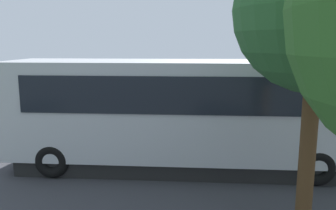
{
  "coord_description": "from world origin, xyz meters",
  "views": [
    {
      "loc": [
        0.2,
        14.68,
        3.76
      ],
      "look_at": [
        0.35,
        -0.11,
        1.1
      ],
      "focal_mm": 36.94,
      "sensor_mm": 36.0,
      "label": 1
    }
  ],
  "objects": [
    {
      "name": "ground_plane",
      "position": [
        0.0,
        0.0,
        0.0
      ],
      "size": [
        80.0,
        80.0,
        0.0
      ],
      "primitive_type": "plane",
      "color": "#38383D"
    },
    {
      "name": "tour_bus",
      "position": [
        -0.13,
        4.55,
        1.65
      ],
      "size": [
        10.49,
        3.17,
        3.25
      ],
      "color": "#B7BABF",
      "rests_on": "ground_plane"
    },
    {
      "name": "spectator_far_left",
      "position": [
        -2.88,
        1.52,
        1.07
      ],
      "size": [
        0.57,
        0.38,
        1.79
      ],
      "color": "black",
      "rests_on": "ground_plane"
    },
    {
      "name": "spectator_left",
      "position": [
        -1.75,
        1.45,
        0.99
      ],
      "size": [
        0.57,
        0.38,
        1.68
      ],
      "color": "black",
      "rests_on": "ground_plane"
    },
    {
      "name": "spectator_centre",
      "position": [
        -0.59,
        1.51,
        1.02
      ],
      "size": [
        0.57,
        0.32,
        1.72
      ],
      "color": "black",
      "rests_on": "ground_plane"
    },
    {
      "name": "spectator_right",
      "position": [
        0.75,
        1.45,
        1.01
      ],
      "size": [
        0.57,
        0.38,
        1.71
      ],
      "color": "black",
      "rests_on": "ground_plane"
    },
    {
      "name": "spectator_far_right",
      "position": [
        1.9,
        1.59,
        1.01
      ],
      "size": [
        0.57,
        0.39,
        1.69
      ],
      "color": "#473823",
      "rests_on": "ground_plane"
    },
    {
      "name": "parked_motorcycle_silver",
      "position": [
        -3.26,
        2.36,
        0.48
      ],
      "size": [
        2.05,
        0.58,
        0.99
      ],
      "color": "black",
      "rests_on": "ground_plane"
    },
    {
      "name": "parked_motorcycle_dark",
      "position": [
        2.85,
        2.55,
        0.48
      ],
      "size": [
        2.05,
        0.58,
        0.99
      ],
      "color": "black",
      "rests_on": "ground_plane"
    },
    {
      "name": "parked_motorcycle_blue",
      "position": [
        -0.03,
        2.52,
        0.48
      ],
      "size": [
        2.05,
        0.64,
        0.99
      ],
      "color": "black",
      "rests_on": "ground_plane"
    },
    {
      "name": "stunt_motorcycle",
      "position": [
        2.07,
        -2.6,
        1.0
      ],
      "size": [
        1.99,
        0.85,
        1.67
      ],
      "color": "black",
      "rests_on": "ground_plane"
    },
    {
      "name": "traffic_cone",
      "position": [
        0.52,
        -2.68,
        0.3
      ],
      "size": [
        0.34,
        0.34,
        0.63
      ],
      "color": "orange",
      "rests_on": "ground_plane"
    },
    {
      "name": "bay_line_a",
      "position": [
        -3.7,
        -0.21,
        0.0
      ],
      "size": [
        0.22,
        4.97,
        0.01
      ],
      "color": "white",
      "rests_on": "ground_plane"
    },
    {
      "name": "bay_line_b",
      "position": [
        -0.71,
        -0.21,
        0.0
      ],
      "size": [
        0.2,
        3.88,
        0.01
      ],
      "color": "white",
      "rests_on": "ground_plane"
    },
    {
      "name": "bay_line_c",
      "position": [
        2.28,
        -0.21,
        0.0
      ],
      "size": [
        0.19,
        3.74,
        0.01
      ],
      "color": "white",
      "rests_on": "ground_plane"
    }
  ]
}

